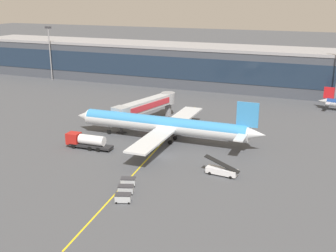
% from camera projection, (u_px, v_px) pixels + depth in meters
% --- Properties ---
extents(ground_plane, '(700.00, 700.00, 0.00)m').
position_uv_depth(ground_plane, '(165.00, 156.00, 90.65)').
color(ground_plane, '#47494F').
extents(apron_lead_in_line, '(8.48, 79.61, 0.01)m').
position_uv_depth(apron_lead_in_line, '(155.00, 151.00, 93.58)').
color(apron_lead_in_line, yellow).
rests_on(apron_lead_in_line, ground_plane).
extents(terminal_building, '(218.52, 19.81, 15.13)m').
position_uv_depth(terminal_building, '(235.00, 68.00, 154.38)').
color(terminal_building, '#424751').
rests_on(terminal_building, ground_plane).
extents(main_airliner, '(46.87, 37.38, 11.15)m').
position_uv_depth(main_airliner, '(164.00, 125.00, 98.81)').
color(main_airliner, silver).
rests_on(main_airliner, ground_plane).
extents(jet_bridge, '(8.88, 23.12, 6.72)m').
position_uv_depth(jet_bridge, '(148.00, 105.00, 112.60)').
color(jet_bridge, '#B2B7BC').
rests_on(jet_bridge, ground_plane).
extents(fuel_tanker, '(10.90, 3.03, 3.25)m').
position_uv_depth(fuel_tanker, '(86.00, 141.00, 94.85)').
color(fuel_tanker, '#232326').
rests_on(fuel_tanker, ground_plane).
extents(belt_loader, '(6.99, 2.46, 3.49)m').
position_uv_depth(belt_loader, '(222.00, 170.00, 80.77)').
color(belt_loader, white).
rests_on(belt_loader, ground_plane).
extents(baggage_cart_0, '(3.01, 2.35, 1.48)m').
position_uv_depth(baggage_cart_0, '(123.00, 198.00, 70.32)').
color(baggage_cart_0, '#B2B7BC').
rests_on(baggage_cart_0, ground_plane).
extents(baggage_cart_1, '(3.01, 2.35, 1.48)m').
position_uv_depth(baggage_cart_1, '(126.00, 189.00, 73.38)').
color(baggage_cart_1, '#B2B7BC').
rests_on(baggage_cart_1, ground_plane).
extents(baggage_cart_2, '(3.01, 2.35, 1.48)m').
position_uv_depth(baggage_cart_2, '(128.00, 182.00, 76.43)').
color(baggage_cart_2, '#B2B7BC').
rests_on(baggage_cart_2, ground_plane).
extents(apron_light_mast_0, '(2.80, 0.50, 21.22)m').
position_uv_depth(apron_light_mast_0, '(50.00, 49.00, 168.39)').
color(apron_light_mast_0, gray).
rests_on(apron_light_mast_0, ground_plane).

